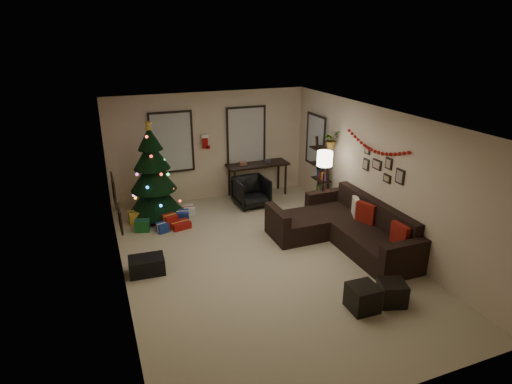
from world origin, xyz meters
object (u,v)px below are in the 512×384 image
(sofa, at_px, (345,229))
(desk, at_px, (257,167))
(christmas_tree, at_px, (153,178))
(desk_chair, at_px, (251,192))
(bookshelf, at_px, (322,174))

(sofa, distance_m, desk, 3.25)
(christmas_tree, height_order, desk, christmas_tree)
(desk_chair, relative_size, bookshelf, 0.42)
(desk, relative_size, desk_chair, 2.18)
(sofa, relative_size, desk_chair, 3.96)
(desk, xyz_separation_m, desk_chair, (-0.42, -0.65, -0.39))
(christmas_tree, xyz_separation_m, sofa, (3.37, -2.67, -0.66))
(christmas_tree, bearing_deg, desk, 10.14)
(sofa, xyz_separation_m, desk_chair, (-1.07, 2.50, 0.07))
(desk_chair, bearing_deg, bookshelf, -26.67)
(christmas_tree, relative_size, bookshelf, 1.34)
(christmas_tree, bearing_deg, desk_chair, -4.07)
(christmas_tree, distance_m, bookshelf, 3.95)
(christmas_tree, height_order, desk_chair, christmas_tree)
(sofa, bearing_deg, christmas_tree, 141.66)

